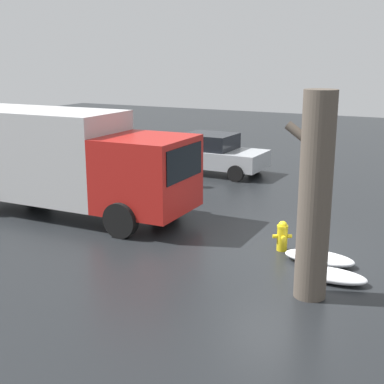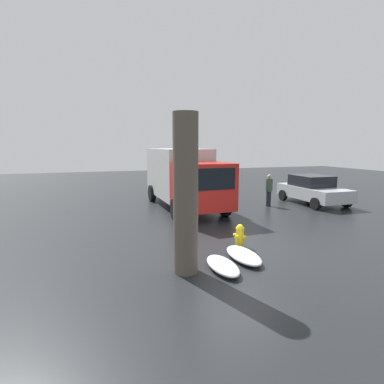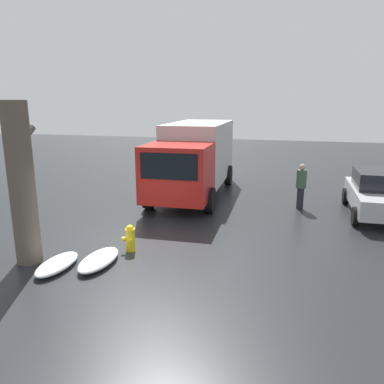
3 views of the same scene
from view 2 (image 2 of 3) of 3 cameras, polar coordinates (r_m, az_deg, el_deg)
ground_plane at (r=9.47m, az=9.05°, el=-10.27°), size 60.00×60.00×0.00m
fire_hydrant at (r=9.35m, az=9.09°, el=-8.16°), size 0.43×0.37×0.71m
tree_trunk at (r=7.09m, az=-1.23°, el=-0.42°), size 0.91×0.60×3.84m
delivery_truck at (r=15.04m, az=-1.76°, el=3.10°), size 7.21×2.68×2.93m
pedestrian at (r=15.83m, az=14.44°, el=0.58°), size 0.36×0.36×1.64m
parked_car at (r=17.29m, az=22.01°, el=0.45°), size 3.97×2.13×1.52m
snow_pile_by_hydrant at (r=8.44m, az=9.77°, el=-11.80°), size 1.53×0.70×0.24m
snow_pile_curbside at (r=7.72m, az=5.84°, el=-13.77°), size 1.42×0.63×0.23m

